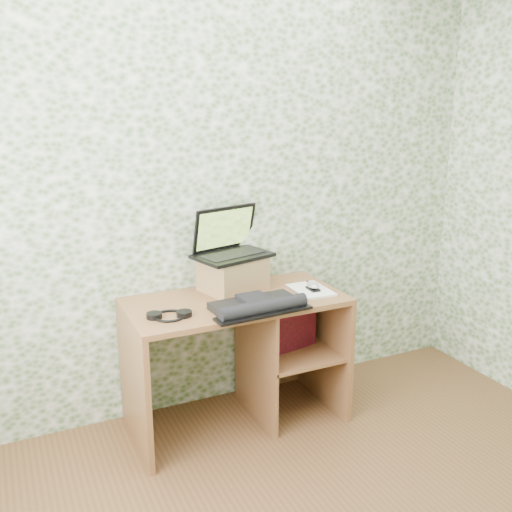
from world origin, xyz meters
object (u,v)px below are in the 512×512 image
riser (233,274)px  notepad (311,290)px  keyboard (258,305)px  desk (246,339)px  laptop (229,244)px

riser → notepad: 0.46m
keyboard → desk: bearing=77.6°
laptop → notepad: bearing=-47.1°
keyboard → notepad: bearing=16.4°
desk → laptop: bearing=101.2°
desk → riser: (-0.03, 0.12, 0.37)m
laptop → notepad: 0.53m
desk → keyboard: 0.38m
laptop → keyboard: 0.46m
desk → keyboard: keyboard is taller
laptop → keyboard: bearing=-105.6°
keyboard → notepad: (0.40, 0.14, -0.02)m
riser → laptop: 0.17m
riser → keyboard: riser is taller
riser → keyboard: 0.36m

